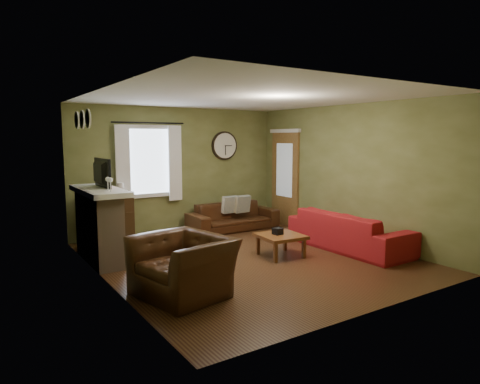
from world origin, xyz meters
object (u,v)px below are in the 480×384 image
sofa_brown (233,216)px  armchair (183,266)px  sofa_red (349,230)px  bookshelf (111,217)px  coffee_table (280,245)px

sofa_brown → armchair: 3.92m
sofa_brown → sofa_red: sofa_red is taller
bookshelf → sofa_brown: 2.56m
bookshelf → coffee_table: size_ratio=1.39×
armchair → coffee_table: armchair is taller
sofa_brown → armchair: bearing=-131.5°
bookshelf → armchair: bookshelf is taller
bookshelf → armchair: 3.27m
bookshelf → armchair: bearing=-91.1°
bookshelf → sofa_red: (3.39, -2.84, -0.15)m
sofa_brown → sofa_red: size_ratio=0.86×
sofa_brown → coffee_table: bearing=-101.8°
sofa_brown → coffee_table: sofa_brown is taller
sofa_red → coffee_table: sofa_red is taller
sofa_brown → armchair: (-2.60, -2.94, 0.08)m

